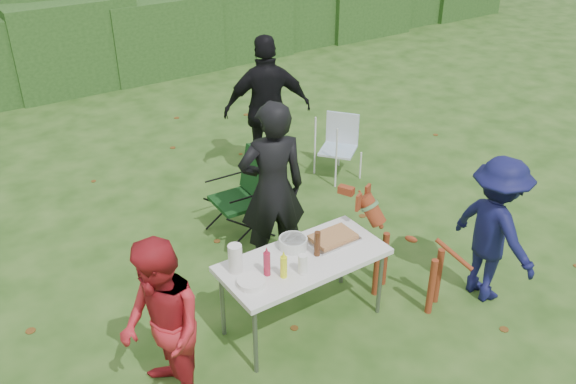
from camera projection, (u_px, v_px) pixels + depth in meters
ground at (338, 320)px, 5.74m from camera, size 80.00×80.00×0.00m
hedge_row at (68, 40)px, 11.09m from camera, size 22.00×1.40×1.70m
folding_table at (303, 263)px, 5.37m from camera, size 1.50×0.70×0.74m
person_cook at (272, 189)px, 6.03m from camera, size 0.78×0.62×1.86m
person_red_jacket at (162, 330)px, 4.51m from camera, size 0.63×0.78×1.52m
person_black_puffy at (268, 109)px, 7.81m from camera, size 1.22×0.86×1.92m
child at (494, 230)px, 5.73m from camera, size 0.63×1.00×1.49m
dog at (409, 254)px, 5.77m from camera, size 0.87×1.18×1.05m
camping_chair at (238, 196)px, 6.79m from camera, size 0.64×0.64×0.99m
lawn_chair at (338, 148)px, 8.07m from camera, size 0.70×0.70×0.84m
food_tray at (333, 239)px, 5.58m from camera, size 0.45×0.30×0.02m
focaccia_bread at (333, 237)px, 5.56m from camera, size 0.40×0.26×0.04m
mustard_bottle at (284, 267)px, 5.06m from camera, size 0.06×0.06×0.20m
ketchup_bottle at (267, 264)px, 5.08m from camera, size 0.06×0.06×0.22m
beer_bottle at (317, 244)px, 5.32m from camera, size 0.06×0.06×0.24m
paper_towel_roll at (235, 258)px, 5.11m from camera, size 0.12×0.12×0.26m
cup_stack at (303, 264)px, 5.11m from camera, size 0.08×0.08×0.18m
pasta_bowl at (293, 243)px, 5.46m from camera, size 0.26×0.26×0.10m
plate_stack at (251, 282)px, 5.00m from camera, size 0.24×0.24×0.05m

